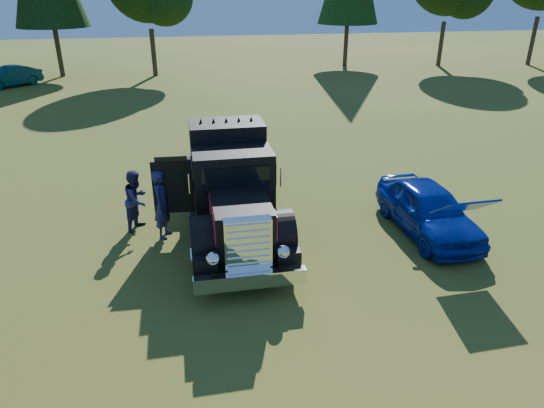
{
  "coord_description": "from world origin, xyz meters",
  "views": [
    {
      "loc": [
        -2.36,
        -9.81,
        6.49
      ],
      "look_at": [
        -0.27,
        1.06,
        1.44
      ],
      "focal_mm": 32.0,
      "sensor_mm": 36.0,
      "label": 1
    }
  ],
  "objects_px": {
    "diamond_t_truck": "(232,191)",
    "spectator_near": "(163,204)",
    "hotrod_coupe": "(428,209)",
    "distant_teal_car": "(9,77)",
    "spectator_far": "(137,200)"
  },
  "relations": [
    {
      "from": "diamond_t_truck",
      "to": "spectator_far",
      "type": "relative_size",
      "value": 4.05
    },
    {
      "from": "hotrod_coupe",
      "to": "spectator_far",
      "type": "relative_size",
      "value": 2.41
    },
    {
      "from": "hotrod_coupe",
      "to": "distant_teal_car",
      "type": "relative_size",
      "value": 1.03
    },
    {
      "from": "diamond_t_truck",
      "to": "spectator_near",
      "type": "distance_m",
      "value": 1.93
    },
    {
      "from": "distant_teal_car",
      "to": "spectator_far",
      "type": "bearing_deg",
      "value": -20.28
    },
    {
      "from": "spectator_near",
      "to": "spectator_far",
      "type": "xyz_separation_m",
      "value": [
        -0.74,
        0.66,
        -0.09
      ]
    },
    {
      "from": "spectator_near",
      "to": "distant_teal_car",
      "type": "bearing_deg",
      "value": 43.73
    },
    {
      "from": "hotrod_coupe",
      "to": "spectator_far",
      "type": "bearing_deg",
      "value": 167.42
    },
    {
      "from": "diamond_t_truck",
      "to": "distant_teal_car",
      "type": "relative_size",
      "value": 1.73
    },
    {
      "from": "diamond_t_truck",
      "to": "hotrod_coupe",
      "type": "height_order",
      "value": "diamond_t_truck"
    },
    {
      "from": "diamond_t_truck",
      "to": "distant_teal_car",
      "type": "bearing_deg",
      "value": 117.23
    },
    {
      "from": "hotrod_coupe",
      "to": "spectator_far",
      "type": "xyz_separation_m",
      "value": [
        -8.06,
        1.8,
        0.17
      ]
    },
    {
      "from": "hotrod_coupe",
      "to": "spectator_near",
      "type": "bearing_deg",
      "value": 171.13
    },
    {
      "from": "distant_teal_car",
      "to": "hotrod_coupe",
      "type": "bearing_deg",
      "value": -7.77
    },
    {
      "from": "distant_teal_car",
      "to": "diamond_t_truck",
      "type": "bearing_deg",
      "value": -15.88
    }
  ]
}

